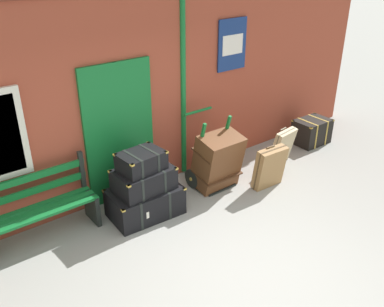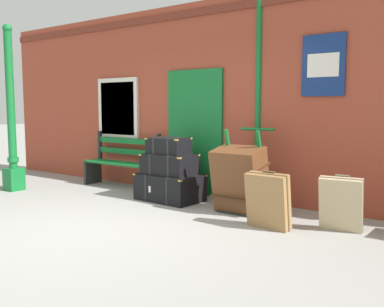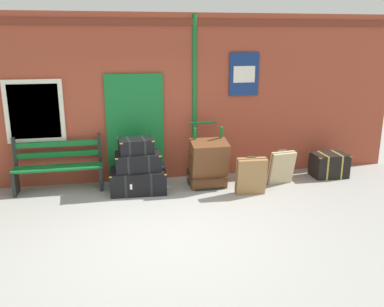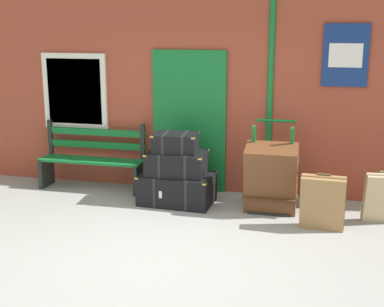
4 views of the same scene
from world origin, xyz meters
TOP-DOWN VIEW (x-y plane):
  - ground_plane at (0.00, 0.00)m, footprint 60.00×60.00m
  - brick_facade at (-0.02, 2.60)m, footprint 10.40×0.35m
  - platform_bench at (-1.67, 2.16)m, footprint 1.60×0.43m
  - steamer_trunk_base at (-0.24, 1.78)m, footprint 1.05×0.71m
  - steamer_trunk_middle at (-0.24, 1.78)m, footprint 0.82×0.56m
  - steamer_trunk_top at (-0.26, 1.78)m, footprint 0.64×0.49m
  - porters_trolley at (1.07, 1.89)m, footprint 0.71×0.68m
  - large_brown_trunk at (1.07, 1.71)m, footprint 0.70×0.60m
  - suitcase_brown at (2.50, 1.62)m, footprint 0.52×0.32m
  - suitcase_umber at (1.74, 1.22)m, footprint 0.55×0.29m
  - corner_trunk at (3.65, 1.87)m, footprint 0.70×0.51m

SIDE VIEW (x-z plane):
  - ground_plane at x=0.00m, z-range 0.00..0.00m
  - steamer_trunk_base at x=-0.24m, z-range 0.00..0.42m
  - corner_trunk at x=3.65m, z-range 0.00..0.48m
  - porters_trolley at x=1.07m, z-range -0.32..0.86m
  - suitcase_brown at x=2.50m, z-range -0.01..0.68m
  - suitcase_umber at x=1.74m, z-range -0.01..0.71m
  - platform_bench at x=-1.67m, z-range -0.06..0.95m
  - large_brown_trunk at x=1.07m, z-range 0.00..0.95m
  - steamer_trunk_middle at x=-0.24m, z-range 0.42..0.74m
  - steamer_trunk_top at x=-0.26m, z-range 0.74..1.00m
  - brick_facade at x=-0.02m, z-range 0.00..3.20m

